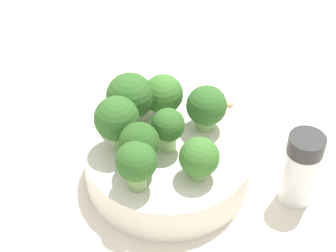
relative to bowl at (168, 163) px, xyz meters
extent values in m
plane|color=beige|center=(0.00, 0.00, -0.02)|extent=(3.00, 3.00, 0.00)
cylinder|color=silver|center=(0.00, 0.00, 0.00)|extent=(0.17, 0.17, 0.04)
cylinder|color=#84AD66|center=(-0.05, 0.02, 0.03)|extent=(0.03, 0.03, 0.02)
sphere|color=#2D5B23|center=(-0.05, 0.02, 0.05)|extent=(0.04, 0.04, 0.04)
cylinder|color=#84AD66|center=(0.02, 0.04, 0.03)|extent=(0.02, 0.02, 0.02)
sphere|color=#386B28|center=(0.02, 0.04, 0.05)|extent=(0.04, 0.04, 0.04)
cylinder|color=#8EB770|center=(0.00, 0.00, 0.03)|extent=(0.02, 0.02, 0.03)
sphere|color=#2D5B23|center=(0.00, 0.00, 0.05)|extent=(0.03, 0.03, 0.03)
cylinder|color=#8EB770|center=(0.04, -0.01, 0.04)|extent=(0.02, 0.02, 0.03)
sphere|color=#28511E|center=(0.04, -0.01, 0.06)|extent=(0.04, 0.04, 0.04)
cylinder|color=#84AD66|center=(-0.02, -0.05, 0.03)|extent=(0.02, 0.02, 0.03)
sphere|color=#2D5B23|center=(-0.02, -0.05, 0.06)|extent=(0.05, 0.05, 0.05)
cylinder|color=#7A9E5B|center=(-0.04, -0.03, 0.03)|extent=(0.02, 0.02, 0.02)
sphere|color=#386B28|center=(-0.04, -0.03, 0.05)|extent=(0.04, 0.04, 0.04)
cylinder|color=#7A9E5B|center=(0.06, 0.00, 0.04)|extent=(0.03, 0.03, 0.03)
sphere|color=#2D5B23|center=(0.06, 0.00, 0.06)|extent=(0.04, 0.04, 0.04)
cylinder|color=#84AD66|center=(0.02, -0.04, 0.04)|extent=(0.02, 0.02, 0.03)
sphere|color=#2D5B23|center=(0.02, -0.04, 0.06)|extent=(0.05, 0.05, 0.05)
cylinder|color=silver|center=(-0.04, 0.13, 0.01)|extent=(0.03, 0.03, 0.07)
cylinder|color=#2D2D2D|center=(-0.04, 0.13, 0.05)|extent=(0.04, 0.04, 0.02)
cube|color=#AD7F4C|center=(-0.12, -0.07, -0.02)|extent=(0.01, 0.01, 0.01)
cube|color=#AD7F4C|center=(-0.14, 0.01, -0.02)|extent=(0.01, 0.01, 0.01)
camera|label=1|loc=(0.36, 0.20, 0.43)|focal=60.00mm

